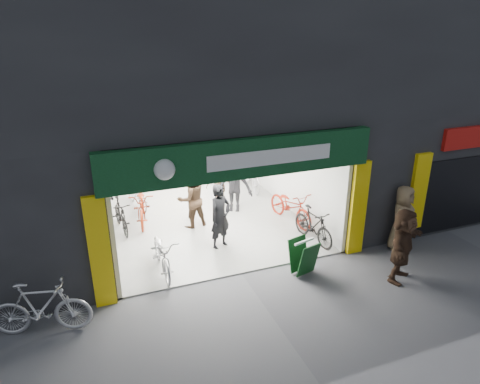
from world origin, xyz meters
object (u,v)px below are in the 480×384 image
sandwich_board (303,256)px  bike_right_front (313,225)px  pedestrian_near (402,218)px  parked_bike (41,308)px  bike_left_front (162,254)px

sandwich_board → bike_right_front: bearing=37.7°
bike_right_front → pedestrian_near: 2.38m
parked_bike → sandwich_board: (5.93, 0.07, -0.10)m
parked_bike → sandwich_board: bearing=-75.7°
bike_left_front → pedestrian_near: pedestrian_near is taller
pedestrian_near → sandwich_board: size_ratio=2.08×
bike_left_front → parked_bike: (-2.69, -1.41, 0.08)m
parked_bike → pedestrian_near: 9.04m
parked_bike → pedestrian_near: pedestrian_near is taller
parked_bike → sandwich_board: size_ratio=2.21×
sandwich_board → bike_left_front: bearing=143.1°
bike_right_front → parked_bike: (-6.99, -1.44, 0.07)m
parked_bike → bike_right_front: bearing=-64.8°
bike_left_front → pedestrian_near: 6.45m
bike_right_front → sandwich_board: 1.73m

